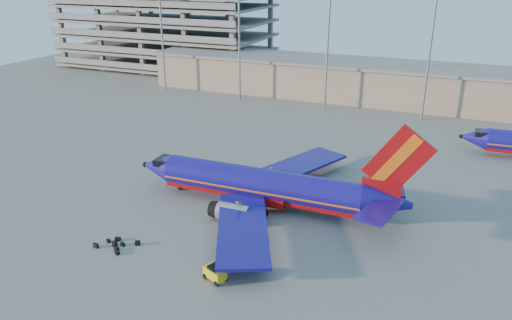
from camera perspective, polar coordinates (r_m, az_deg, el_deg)
name	(u,v)px	position (r m, az deg, el deg)	size (l,w,h in m)	color
ground	(264,200)	(66.03, 0.94, -4.61)	(220.00, 220.00, 0.00)	slate
terminal_building	(406,84)	(116.22, 16.79, 8.31)	(122.00, 16.00, 8.50)	gray
parking_garage	(166,27)	(155.10, -10.20, 14.77)	(62.00, 32.00, 21.40)	slate
light_mast_row	(379,27)	(103.01, 13.85, 14.50)	(101.60, 1.60, 28.65)	gray
aircraft_main	(268,186)	(63.43, 1.33, -3.01)	(38.14, 36.71, 12.92)	navy
baggage_tug	(215,272)	(50.33, -4.70, -12.68)	(2.62, 2.12, 1.63)	yellow
luggage_pile	(117,245)	(57.82, -15.65, -9.31)	(4.54, 2.99, 0.52)	black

